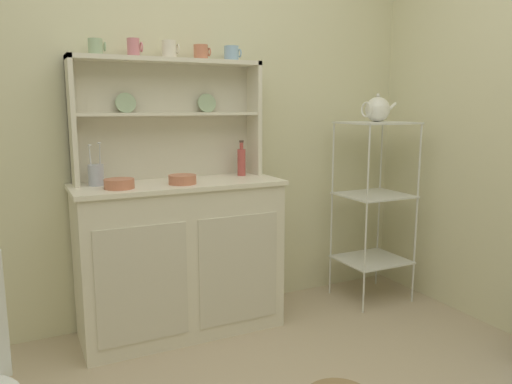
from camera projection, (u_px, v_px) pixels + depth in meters
wall_back at (170, 109)px, 2.86m from camera, size 3.84×0.05×2.50m
hutch_cabinet at (180, 256)px, 2.76m from camera, size 1.13×0.45×0.86m
hutch_shelf_unit at (168, 109)px, 2.76m from camera, size 1.06×0.18×0.66m
bakers_rack at (374, 192)px, 3.19m from camera, size 0.42×0.38×1.17m
cup_sage_0 at (96, 47)px, 2.51m from camera, size 0.09×0.07×0.08m
cup_rose_1 at (134, 48)px, 2.59m from camera, size 0.08×0.06×0.09m
cup_cream_2 at (169, 49)px, 2.67m from camera, size 0.09×0.08×0.09m
cup_terracotta_3 at (201, 52)px, 2.75m from camera, size 0.09×0.08×0.08m
cup_sky_4 at (232, 54)px, 2.84m from camera, size 0.10×0.08×0.08m
bowl_mixing_large at (119, 184)px, 2.47m from camera, size 0.15×0.15×0.05m
bowl_floral_medium at (182, 179)px, 2.62m from camera, size 0.15×0.15×0.05m
jam_bottle at (241, 161)px, 2.93m from camera, size 0.05×0.05×0.21m
utensil_jar at (96, 174)px, 2.56m from camera, size 0.08×0.08×0.23m
porcelain_teapot at (377, 109)px, 3.10m from camera, size 0.25×0.16×0.18m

